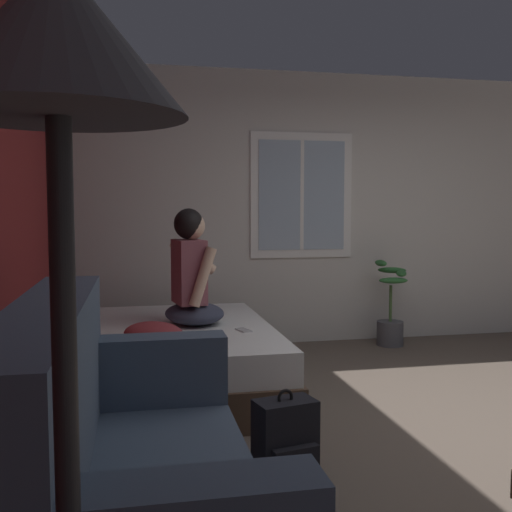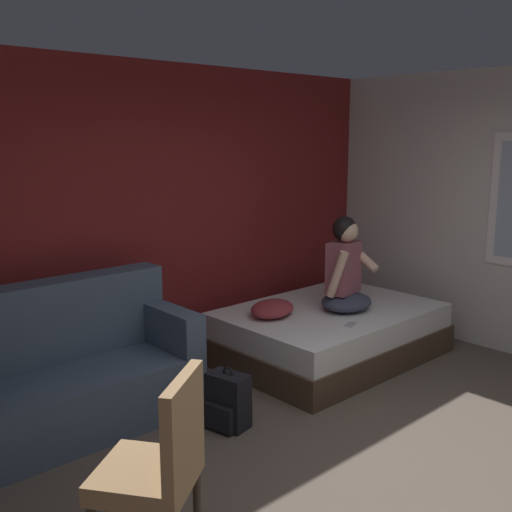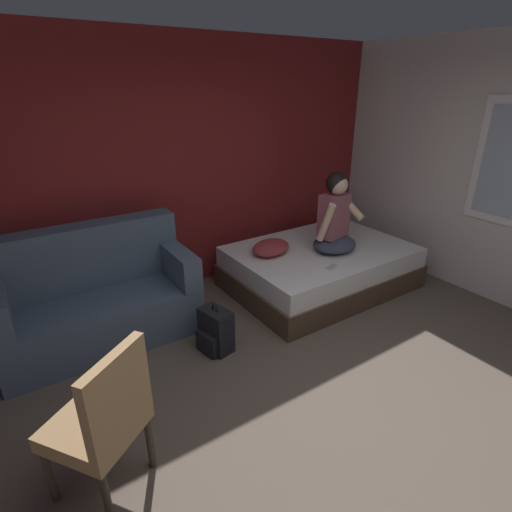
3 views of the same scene
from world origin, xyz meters
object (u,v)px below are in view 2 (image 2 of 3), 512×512
object	(u,v)px
couch	(73,373)
person_seated	(345,273)
side_chair	(159,463)
backpack	(227,402)
cell_phone	(350,325)
throw_pillow	(272,309)
bed	(330,333)

from	to	relation	value
couch	person_seated	world-z (taller)	person_seated
side_chair	backpack	distance (m)	1.46
backpack	cell_phone	size ratio (longest dim) A/B	3.18
cell_phone	side_chair	bearing A→B (deg)	90.80
side_chair	backpack	xyz separation A→B (m)	(1.13, 0.85, -0.34)
throw_pillow	couch	bearing A→B (deg)	174.29
bed	backpack	xyz separation A→B (m)	(-1.61, -0.42, -0.04)
backpack	cell_phone	world-z (taller)	cell_phone
backpack	cell_phone	distance (m)	1.38
cell_phone	bed	bearing A→B (deg)	-47.95
couch	side_chair	distance (m)	1.68
bed	cell_phone	bearing A→B (deg)	-120.56
backpack	person_seated	bearing A→B (deg)	10.17
backpack	bed	bearing A→B (deg)	14.62
side_chair	cell_phone	world-z (taller)	side_chair
side_chair	cell_phone	bearing A→B (deg)	18.18
person_seated	cell_phone	xyz separation A→B (m)	(-0.33, -0.34, -0.35)
bed	cell_phone	size ratio (longest dim) A/B	14.18
side_chair	cell_phone	xyz separation A→B (m)	(2.48, 0.81, -0.05)
couch	side_chair	bearing A→B (deg)	-101.84
cell_phone	throw_pillow	bearing A→B (deg)	7.87
couch	backpack	size ratio (longest dim) A/B	3.72
side_chair	backpack	bearing A→B (deg)	36.83
side_chair	person_seated	size ratio (longest dim) A/B	1.12
side_chair	person_seated	bearing A→B (deg)	22.26
bed	person_seated	xyz separation A→B (m)	(0.06, -0.12, 0.60)
side_chair	throw_pillow	size ratio (longest dim) A/B	2.04
backpack	cell_phone	bearing A→B (deg)	-1.47
couch	backpack	world-z (taller)	couch
couch	throw_pillow	distance (m)	1.84
person_seated	backpack	bearing A→B (deg)	-169.83
bed	cell_phone	xyz separation A→B (m)	(-0.27, -0.46, 0.25)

